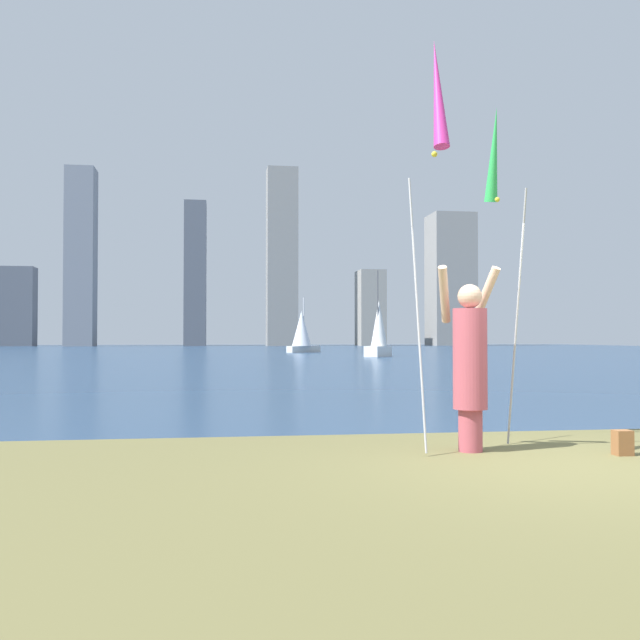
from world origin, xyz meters
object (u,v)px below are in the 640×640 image
(kite_flag_left, at_px, (437,106))
(sailboat_0, at_px, (379,331))
(person, at_px, (470,360))
(kite_flag_right, at_px, (495,164))
(bag, at_px, (623,443))
(sailboat_2, at_px, (302,331))

(kite_flag_left, relative_size, sailboat_0, 0.75)
(person, xyz_separation_m, sailboat_0, (7.85, 38.58, 0.64))
(kite_flag_right, bearing_deg, bag, -50.97)
(person, bearing_deg, kite_flag_left, -144.69)
(bag, bearing_deg, kite_flag_right, 129.03)
(kite_flag_right, height_order, bag, kite_flag_right)
(person, relative_size, kite_flag_right, 0.51)
(kite_flag_right, relative_size, sailboat_2, 0.86)
(bag, relative_size, sailboat_2, 0.06)
(person, height_order, sailboat_0, sailboat_0)
(person, relative_size, bag, 7.74)
(kite_flag_left, xyz_separation_m, bag, (2.08, 0.18, -3.44))
(person, height_order, sailboat_2, sailboat_2)
(bag, xyz_separation_m, sailboat_0, (6.35, 39.07, 1.52))
(kite_flag_right, relative_size, bag, 15.16)
(kite_flag_left, distance_m, kite_flag_right, 1.77)
(kite_flag_left, distance_m, bag, 4.03)
(kite_flag_left, xyz_separation_m, sailboat_2, (5.10, 53.52, -1.81))
(sailboat_0, bearing_deg, sailboat_2, 103.12)
(kite_flag_right, xyz_separation_m, sailboat_2, (3.95, 52.19, -1.59))
(kite_flag_right, relative_size, sailboat_0, 0.71)
(person, relative_size, sailboat_0, 0.36)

